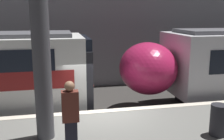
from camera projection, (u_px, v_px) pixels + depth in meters
name	position (u px, v px, depth m)	size (l,w,h in m)	color
ground_plane	(103.00, 137.00, 9.10)	(120.00, 120.00, 0.00)	#33302D
station_rear_barrier	(83.00, 43.00, 14.91)	(50.00, 0.15, 5.19)	gray
support_pillar_near	(42.00, 66.00, 6.51)	(0.45, 0.45, 3.84)	#47474C
person_waiting	(71.00, 116.00, 5.90)	(0.38, 0.24, 1.74)	black
trash_bin	(219.00, 120.00, 6.95)	(0.44, 0.44, 0.85)	#232328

